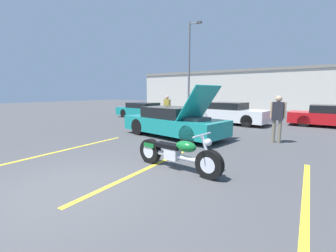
# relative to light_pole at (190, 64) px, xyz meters

# --- Properties ---
(ground_plane) EXTENTS (80.00, 80.00, 0.00)m
(ground_plane) POSITION_rel_light_pole_xyz_m (5.50, -15.93, -4.31)
(ground_plane) COLOR #474749
(parking_stripe_foreground) EXTENTS (0.12, 4.67, 0.01)m
(parking_stripe_foreground) POSITION_rel_light_pole_xyz_m (2.72, -14.14, -4.30)
(parking_stripe_foreground) COLOR yellow
(parking_stripe_foreground) RESTS_ON ground
(parking_stripe_middle) EXTENTS (0.12, 4.67, 0.01)m
(parking_stripe_middle) POSITION_rel_light_pole_xyz_m (6.02, -14.14, -4.30)
(parking_stripe_middle) COLOR yellow
(parking_stripe_middle) RESTS_ON ground
(parking_stripe_back) EXTENTS (0.12, 4.67, 0.01)m
(parking_stripe_back) POSITION_rel_light_pole_xyz_m (9.33, -14.14, -4.30)
(parking_stripe_back) COLOR yellow
(parking_stripe_back) RESTS_ON ground
(far_building) EXTENTS (32.00, 4.20, 4.40)m
(far_building) POSITION_rel_light_pole_xyz_m (5.50, 9.41, -1.97)
(far_building) COLOR beige
(far_building) RESTS_ON ground
(light_pole) EXTENTS (1.21, 0.28, 7.85)m
(light_pole) POSITION_rel_light_pole_xyz_m (0.00, 0.00, 0.00)
(light_pole) COLOR slate
(light_pole) RESTS_ON ground
(motorcycle) EXTENTS (2.38, 0.72, 0.95)m
(motorcycle) POSITION_rel_light_pole_xyz_m (6.68, -13.89, -3.92)
(motorcycle) COLOR black
(motorcycle) RESTS_ON ground
(show_car_hood_open) EXTENTS (4.76, 2.61, 2.10)m
(show_car_hood_open) POSITION_rel_light_pole_xyz_m (4.53, -10.42, -3.70)
(show_car_hood_open) COLOR teal
(show_car_hood_open) RESTS_ON ground
(parked_car_left_row) EXTENTS (4.60, 2.26, 1.09)m
(parked_car_left_row) POSITION_rel_light_pole_xyz_m (-0.92, -5.44, -3.77)
(parked_car_left_row) COLOR teal
(parked_car_left_row) RESTS_ON ground
(parked_car_right_row) EXTENTS (4.37, 1.92, 1.17)m
(parked_car_right_row) POSITION_rel_light_pole_xyz_m (10.41, -3.62, -3.75)
(parked_car_right_row) COLOR red
(parked_car_right_row) RESTS_ON ground
(parked_car_mid_row) EXTENTS (4.46, 2.41, 1.25)m
(parked_car_mid_row) POSITION_rel_light_pole_xyz_m (5.31, -5.17, -3.70)
(parked_car_mid_row) COLOR white
(parked_car_mid_row) RESTS_ON ground
(spectator_near_motorcycle) EXTENTS (0.52, 0.23, 1.72)m
(spectator_near_motorcycle) POSITION_rel_light_pole_xyz_m (8.31, -9.40, -3.28)
(spectator_near_motorcycle) COLOR gray
(spectator_near_motorcycle) RESTS_ON ground
(spectator_by_show_car) EXTENTS (0.52, 0.22, 1.65)m
(spectator_by_show_car) POSITION_rel_light_pole_xyz_m (1.91, -6.79, -3.33)
(spectator_by_show_car) COLOR brown
(spectator_by_show_car) RESTS_ON ground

